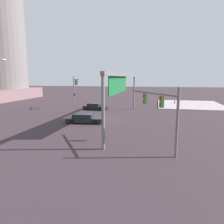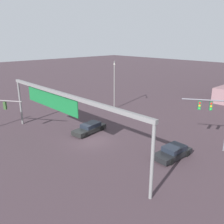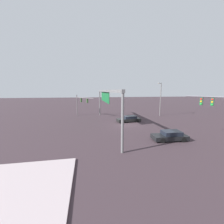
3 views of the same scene
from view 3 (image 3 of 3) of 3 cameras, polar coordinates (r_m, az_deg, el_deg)
ground_plane at (r=26.35m, az=5.25°, el=-5.15°), size 219.40×219.40×0.00m
traffic_signal_near_corner at (r=35.07m, az=-12.28°, el=4.09°), size 5.85×4.05×5.22m
traffic_signal_opposite_side at (r=20.44m, az=36.88°, el=0.89°), size 4.39×2.81×6.14m
streetlamp_curved_arm at (r=36.96m, az=18.88°, el=5.84°), size 2.09×2.05×8.15m
overhead_sign_gantry at (r=25.94m, az=-2.61°, el=6.56°), size 23.25×0.43×6.38m
sedan_car_approaching at (r=28.75m, az=6.86°, el=-2.84°), size 2.35×4.93×1.21m
sedan_car_waiting_far at (r=19.64m, az=22.33°, el=-8.88°), size 2.17×4.45×1.21m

